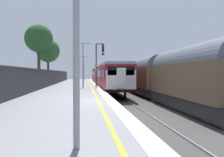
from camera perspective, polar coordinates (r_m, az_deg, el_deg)
The scene contains 11 objects.
ground at distance 15.47m, azimuth 8.05°, elevation -7.01°, with size 17.40×110.00×1.21m.
commuter_train_at_platform at distance 42.65m, azimuth -1.77°, elevation 0.72°, with size 2.83×40.53×3.81m.
freight_train_adjacent_track at distance 30.86m, azimuth 7.42°, elevation 0.74°, with size 2.60×38.97×4.36m.
signal_gantry at distance 32.44m, azimuth -3.05°, elevation 4.22°, with size 1.10×0.24×5.35m.
speed_limit_sign at distance 28.46m, azimuth -3.35°, elevation 1.19°, with size 0.59×0.08×2.51m.
platform_lamp_near at distance 5.62m, azimuth -7.94°, elevation 16.13°, with size 2.00×0.20×5.08m.
platform_lamp_mid at distance 28.78m, azimuth -6.43°, elevation 3.93°, with size 2.00×0.20×4.99m.
platform_lamp_far at distance 52.09m, azimuth -6.27°, elevation 2.74°, with size 2.00×0.20×5.10m.
platform_back_fence at distance 15.48m, azimuth -22.38°, elevation -0.91°, with size 0.07×99.00×2.02m.
background_tree_left at distance 42.93m, azimuth -14.06°, elevation 5.85°, with size 3.75×3.75×7.11m.
background_tree_centre at distance 38.17m, azimuth -15.96°, elevation 8.25°, with size 3.95×3.95×8.48m.
Camera 1 is at (-1.10, -14.85, 1.58)m, focal length 41.34 mm.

